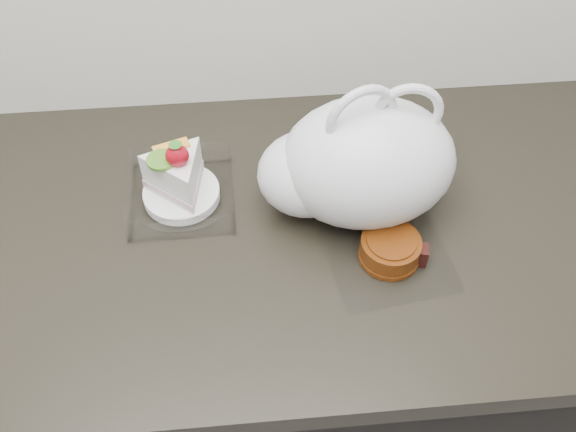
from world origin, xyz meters
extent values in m
cube|color=black|center=(0.00, 1.69, 0.43)|extent=(2.00, 0.60, 0.86)
cube|color=black|center=(0.00, 1.69, 0.88)|extent=(2.04, 0.64, 0.04)
cube|color=white|center=(-0.01, 1.76, 0.90)|extent=(0.17, 0.17, 0.00)
cylinder|color=white|center=(-0.01, 1.76, 0.91)|extent=(0.12, 0.12, 0.02)
ellipsoid|color=red|center=(-0.01, 1.75, 1.01)|extent=(0.04, 0.03, 0.04)
cone|color=#2D7223|center=(-0.01, 1.75, 1.03)|extent=(0.02, 0.02, 0.01)
cylinder|color=#50922A|center=(-0.03, 1.75, 1.00)|extent=(0.04, 0.04, 0.01)
cube|color=#FFA030|center=(-0.02, 1.78, 1.00)|extent=(0.06, 0.04, 0.01)
cube|color=white|center=(0.30, 1.61, 0.90)|extent=(0.20, 0.19, 0.00)
cylinder|color=#6C2A0C|center=(0.30, 1.61, 0.92)|extent=(0.11, 0.11, 0.04)
cylinder|color=#6C2A0C|center=(0.30, 1.61, 0.91)|extent=(0.12, 0.12, 0.01)
cylinder|color=#6C2A0C|center=(0.30, 1.61, 0.94)|extent=(0.09, 0.09, 0.00)
cube|color=black|center=(0.34, 1.60, 0.92)|extent=(0.03, 0.03, 0.03)
ellipsoid|color=silver|center=(0.28, 1.72, 1.00)|extent=(0.29, 0.24, 0.20)
ellipsoid|color=silver|center=(0.19, 1.72, 0.98)|extent=(0.17, 0.16, 0.13)
torus|color=silver|center=(0.26, 1.71, 1.09)|extent=(0.11, 0.05, 0.11)
torus|color=silver|center=(0.33, 1.72, 1.09)|extent=(0.10, 0.02, 0.10)
camera|label=1|loc=(0.10, 1.05, 1.68)|focal=40.00mm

